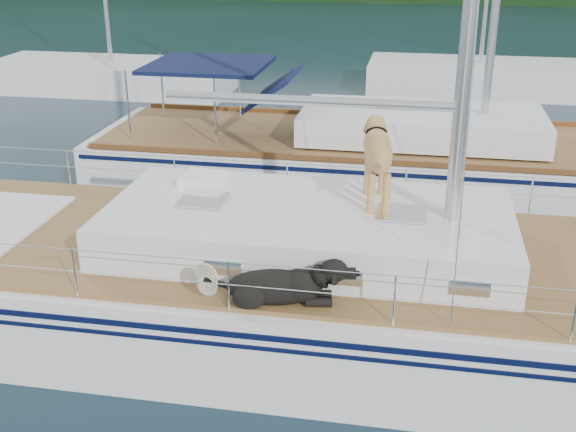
# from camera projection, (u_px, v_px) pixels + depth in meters

# --- Properties ---
(ground) EXTENTS (120.00, 120.00, 0.00)m
(ground) POSITION_uv_depth(u_px,v_px,m) (250.00, 325.00, 10.08)
(ground) COLOR black
(ground) RESTS_ON ground
(main_sailboat) EXTENTS (12.00, 3.80, 14.01)m
(main_sailboat) POSITION_uv_depth(u_px,v_px,m) (257.00, 282.00, 9.80)
(main_sailboat) COLOR white
(main_sailboat) RESTS_ON ground
(neighbor_sailboat) EXTENTS (11.00, 3.50, 13.30)m
(neighbor_sailboat) POSITION_uv_depth(u_px,v_px,m) (366.00, 161.00, 14.97)
(neighbor_sailboat) COLOR white
(neighbor_sailboat) RESTS_ON ground
(bg_boat_west) EXTENTS (8.00, 3.00, 11.65)m
(bg_boat_west) POSITION_uv_depth(u_px,v_px,m) (112.00, 77.00, 24.00)
(bg_boat_west) COLOR white
(bg_boat_west) RESTS_ON ground
(bg_boat_center) EXTENTS (7.20, 3.00, 11.65)m
(bg_boat_center) POSITION_uv_depth(u_px,v_px,m) (479.00, 78.00, 23.81)
(bg_boat_center) COLOR white
(bg_boat_center) RESTS_ON ground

